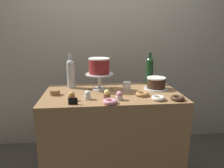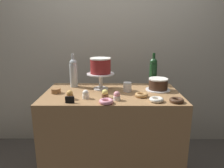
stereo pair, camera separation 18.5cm
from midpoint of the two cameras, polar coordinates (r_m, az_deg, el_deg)
name	(u,v)px [view 2 (the right image)]	position (r m, az deg, el deg)	size (l,w,h in m)	color
back_wall	(112,46)	(2.71, 2.09, 10.23)	(6.00, 0.05, 2.60)	#BCB7A8
display_counter	(112,141)	(2.06, 2.66, -15.25)	(1.21, 0.67, 0.96)	#997047
cake_stand_pedestal	(101,78)	(1.95, -0.41, 1.53)	(0.26, 0.26, 0.15)	silver
white_layer_cake	(100,66)	(1.93, -0.42, 5.02)	(0.19, 0.19, 0.14)	maroon
silver_serving_platter	(158,90)	(2.01, 15.02, -1.53)	(0.23, 0.23, 0.01)	white
chocolate_round_cake	(158,84)	(2.00, 15.13, 0.03)	(0.18, 0.18, 0.10)	#3D2619
wine_bottle_clear	(74,72)	(2.05, -7.95, 3.15)	(0.08, 0.08, 0.33)	#B2BCC1
wine_bottle_green	(153,71)	(2.16, 13.61, 3.46)	(0.08, 0.08, 0.33)	#193D1E
cupcake_strawberry	(117,96)	(1.67, 4.52, -3.34)	(0.06, 0.06, 0.07)	white
cupcake_vanilla	(86,94)	(1.71, -4.14, -2.90)	(0.06, 0.06, 0.07)	white
cupcake_caramel	(70,95)	(1.71, -8.43, -3.03)	(0.06, 0.06, 0.07)	brown
cupcake_lemon	(105,94)	(1.71, 1.19, -2.78)	(0.06, 0.06, 0.07)	brown
donut_maple	(141,95)	(1.78, 11.01, -2.99)	(0.11, 0.11, 0.03)	#B27F47
donut_chocolate	(177,100)	(1.73, 20.23, -4.25)	(0.11, 0.11, 0.03)	#472D1E
donut_pink	(106,101)	(1.60, 1.74, -4.83)	(0.11, 0.11, 0.03)	pink
donut_sugar	(156,100)	(1.69, 15.14, -4.18)	(0.11, 0.11, 0.03)	silver
cookie_stack	(56,91)	(1.89, -12.41, -1.86)	(0.08, 0.08, 0.04)	olive
price_sign_chalkboard	(70,100)	(1.62, -8.29, -4.34)	(0.07, 0.01, 0.05)	black
coffee_cup_ceramic	(127,87)	(1.91, 7.01, -0.84)	(0.08, 0.08, 0.08)	white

